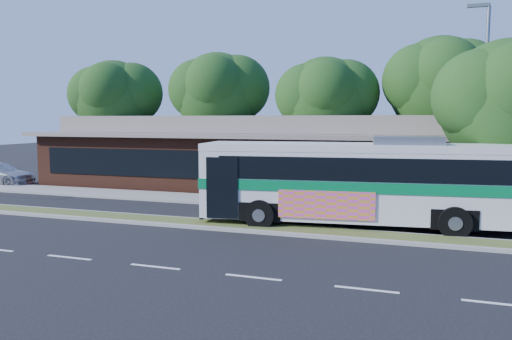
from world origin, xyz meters
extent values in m
plane|color=black|center=(0.00, 0.00, 0.00)|extent=(120.00, 120.00, 0.00)
cube|color=#3F4F21|center=(0.00, 0.60, 0.07)|extent=(26.00, 1.10, 0.15)
cube|color=gray|center=(0.00, 6.40, 0.06)|extent=(44.00, 2.60, 0.12)
cube|color=black|center=(-18.00, 10.00, 0.01)|extent=(14.00, 12.00, 0.01)
cube|color=#4F2619|center=(0.00, 13.00, 1.60)|extent=(32.00, 10.00, 3.20)
cube|color=gray|center=(0.00, 13.00, 3.32)|extent=(33.20, 11.20, 0.24)
cube|color=gray|center=(0.00, 13.00, 3.95)|extent=(30.00, 8.00, 1.00)
cube|color=black|center=(0.00, 7.97, 1.70)|extent=(30.00, 0.06, 1.60)
cylinder|color=slate|center=(9.60, 6.00, 4.50)|extent=(0.16, 0.16, 9.00)
cube|color=slate|center=(9.20, 6.00, 9.00)|extent=(0.90, 0.18, 0.14)
cylinder|color=black|center=(-15.00, 15.00, 1.99)|extent=(0.44, 0.44, 3.99)
sphere|color=#1C3812|center=(-15.00, 15.00, 5.73)|extent=(5.80, 5.80, 5.80)
sphere|color=#1C3812|center=(-13.70, 15.43, 6.19)|extent=(4.52, 4.52, 4.52)
cylinder|color=black|center=(-7.00, 16.00, 2.10)|extent=(0.44, 0.44, 4.20)
sphere|color=#1C3812|center=(-7.00, 16.00, 6.00)|extent=(6.00, 6.00, 6.00)
sphere|color=#1C3812|center=(-5.65, 16.45, 6.48)|extent=(4.68, 4.68, 4.68)
cylinder|color=black|center=(1.00, 15.00, 1.89)|extent=(0.44, 0.44, 3.78)
sphere|color=#1C3812|center=(1.00, 15.00, 5.46)|extent=(5.60, 5.60, 5.60)
sphere|color=#1C3812|center=(2.26, 15.42, 5.91)|extent=(4.37, 4.37, 4.37)
cylinder|color=black|center=(8.00, 16.00, 2.21)|extent=(0.44, 0.44, 4.41)
sphere|color=#1C3812|center=(8.00, 16.00, 6.27)|extent=(6.20, 6.20, 6.20)
sphere|color=#1C3812|center=(9.39, 16.46, 6.77)|extent=(4.84, 4.84, 4.84)
cube|color=silver|center=(5.04, 2.40, 1.82)|extent=(12.93, 4.14, 2.92)
cube|color=black|center=(5.36, 2.44, 2.40)|extent=(11.92, 4.08, 0.88)
cube|color=silver|center=(5.04, 2.40, 3.15)|extent=(12.95, 4.17, 0.28)
cube|color=#057138|center=(5.04, 2.40, 1.73)|extent=(13.00, 4.21, 0.40)
cube|color=black|center=(-1.29, 1.67, 2.17)|extent=(0.34, 2.37, 1.81)
cube|color=#E342A8|center=(3.84, 0.86, 1.06)|extent=(3.58, 0.47, 1.06)
cube|color=slate|center=(6.62, 2.58, 3.43)|extent=(2.72, 1.97, 0.32)
cylinder|color=black|center=(1.31, 0.63, 0.58)|extent=(1.20, 0.51, 1.16)
cylinder|color=black|center=(1.00, 3.27, 0.58)|extent=(1.20, 0.51, 1.16)
cylinder|color=black|center=(8.35, 1.45, 0.58)|extent=(1.20, 0.51, 1.16)
cylinder|color=black|center=(8.04, 4.08, 0.58)|extent=(1.20, 0.51, 1.16)
cylinder|color=black|center=(10.48, 6.20, 1.62)|extent=(0.44, 0.44, 3.23)
sphere|color=#1C3812|center=(10.48, 6.20, 4.88)|extent=(5.49, 5.49, 5.49)
camera|label=1|loc=(7.28, -17.34, 4.25)|focal=35.00mm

